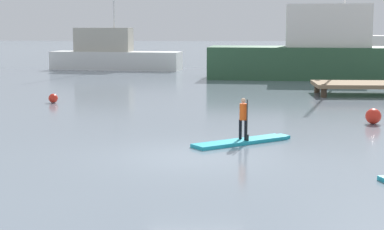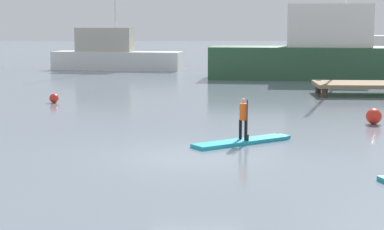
% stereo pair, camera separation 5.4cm
% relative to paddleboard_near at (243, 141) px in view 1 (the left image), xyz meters
% --- Properties ---
extents(ground_plane, '(240.00, 240.00, 0.00)m').
position_rel_paddleboard_near_xyz_m(ground_plane, '(-1.25, -2.02, -0.05)').
color(ground_plane, slate).
extents(paddleboard_near, '(2.86, 2.34, 0.10)m').
position_rel_paddleboard_near_xyz_m(paddleboard_near, '(0.00, 0.00, 0.00)').
color(paddleboard_near, '#1E9EB2').
rests_on(paddleboard_near, ground).
extents(paddler_child_solo, '(0.30, 0.35, 1.18)m').
position_rel_paddleboard_near_xyz_m(paddler_child_solo, '(0.01, -0.01, 0.72)').
color(paddler_child_solo, black).
rests_on(paddler_child_solo, paddleboard_near).
extents(fishing_boat_white_large, '(13.36, 4.91, 13.39)m').
position_rel_paddleboard_near_xyz_m(fishing_boat_white_large, '(5.14, 22.01, 1.59)').
color(fishing_boat_white_large, '#2D5638').
rests_on(fishing_boat_white_large, ground).
extents(fishing_boat_green_midground, '(9.94, 3.49, 9.70)m').
position_rel_paddleboard_near_xyz_m(fishing_boat_green_midground, '(-9.09, 29.10, 1.07)').
color(fishing_boat_green_midground, silver).
rests_on(fishing_boat_green_midground, ground).
extents(mooring_buoy_near, '(0.40, 0.40, 0.40)m').
position_rel_paddleboard_near_xyz_m(mooring_buoy_near, '(-7.94, 8.86, 0.15)').
color(mooring_buoy_near, red).
rests_on(mooring_buoy_near, ground).
extents(mooring_buoy_mid, '(0.53, 0.53, 0.53)m').
position_rel_paddleboard_near_xyz_m(mooring_buoy_mid, '(4.48, 3.75, 0.21)').
color(mooring_buoy_mid, red).
rests_on(mooring_buoy_mid, ground).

